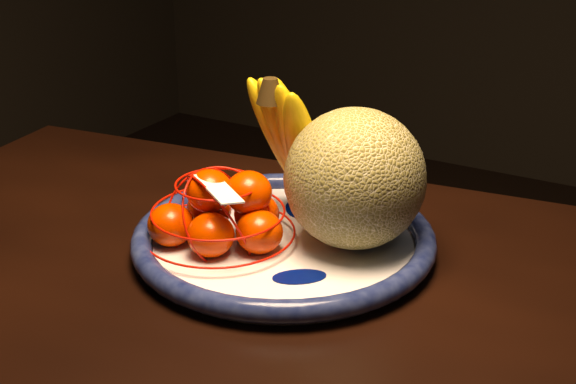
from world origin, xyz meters
The scene contains 5 objects.
fruit_bowl centered at (-0.22, 0.14, 0.71)m, with size 0.35×0.35×0.03m.
cantaloupe centered at (-0.15, 0.17, 0.79)m, with size 0.16×0.16×0.16m, color olive.
banana_bunch centered at (-0.25, 0.20, 0.81)m, with size 0.12×0.12×0.19m.
mandarin_bag centered at (-0.28, 0.10, 0.74)m, with size 0.21×0.21×0.11m.
price_tag centered at (-0.27, 0.08, 0.79)m, with size 0.07×0.03×0.00m, color white.
Camera 1 is at (0.19, -0.58, 1.13)m, focal length 50.00 mm.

